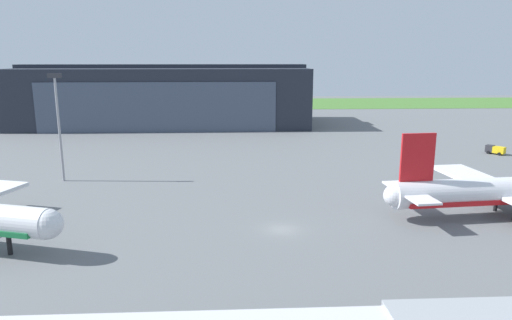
{
  "coord_description": "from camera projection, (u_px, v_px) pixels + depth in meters",
  "views": [
    {
      "loc": [
        -6.46,
        -58.08,
        22.44
      ],
      "look_at": [
        -2.35,
        22.53,
        4.58
      ],
      "focal_mm": 32.39,
      "sensor_mm": 36.0,
      "label": 1
    }
  ],
  "objects": [
    {
      "name": "maintenance_hangar",
      "position": [
        165.0,
        96.0,
        157.64
      ],
      "size": [
        95.71,
        36.71,
        20.39
      ],
      "color": "#232833",
      "rests_on": "ground_plane"
    },
    {
      "name": "ground_plane",
      "position": [
        282.0,
        229.0,
        61.8
      ],
      "size": [
        440.0,
        440.0,
        0.0
      ],
      "primitive_type": "plane",
      "color": "slate"
    },
    {
      "name": "fuel_bowser",
      "position": [
        495.0,
        150.0,
        109.99
      ],
      "size": [
        3.98,
        4.32,
        2.02
      ],
      "color": "#2D2D33",
      "rests_on": "ground_plane"
    },
    {
      "name": "grass_field_strip",
      "position": [
        245.0,
        104.0,
        232.37
      ],
      "size": [
        440.0,
        56.0,
        0.08
      ],
      "primitive_type": "cube",
      "color": "#487931",
      "rests_on": "ground_plane"
    },
    {
      "name": "apron_light_mast",
      "position": [
        58.0,
        119.0,
        83.78
      ],
      "size": [
        2.4,
        0.5,
        19.78
      ],
      "color": "#99999E",
      "rests_on": "ground_plane"
    }
  ]
}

